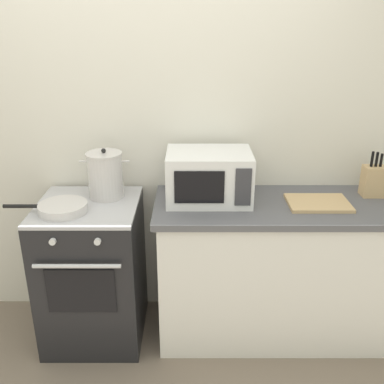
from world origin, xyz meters
TOP-DOWN VIEW (x-y plane):
  - back_wall at (0.30, 0.97)m, footprint 4.40×0.10m
  - lower_cabinet_right at (0.90, 0.62)m, footprint 1.64×0.56m
  - countertop_right at (0.90, 0.62)m, footprint 1.70×0.60m
  - stove at (-0.35, 0.60)m, footprint 0.60×0.64m
  - stock_pot at (-0.25, 0.72)m, footprint 0.30×0.22m
  - frying_pan at (-0.47, 0.50)m, footprint 0.48×0.28m
  - microwave at (0.38, 0.68)m, footprint 0.50×0.37m
  - cutting_board at (1.02, 0.60)m, footprint 0.36×0.26m
  - knife_block at (1.39, 0.74)m, footprint 0.13×0.10m

SIDE VIEW (x-z plane):
  - lower_cabinet_right at x=0.90m, z-range 0.00..0.88m
  - stove at x=-0.35m, z-range 0.00..0.92m
  - countertop_right at x=0.90m, z-range 0.88..0.92m
  - cutting_board at x=1.02m, z-range 0.92..0.94m
  - frying_pan at x=-0.47m, z-range 0.92..0.97m
  - knife_block at x=1.39m, z-range 0.88..1.16m
  - stock_pot at x=-0.25m, z-range 0.91..1.22m
  - microwave at x=0.38m, z-range 0.92..1.22m
  - back_wall at x=0.30m, z-range 0.00..2.50m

